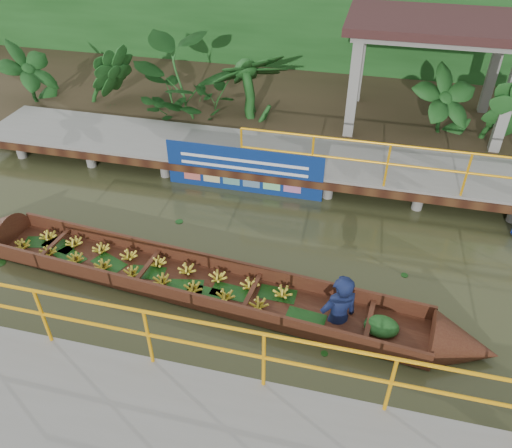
# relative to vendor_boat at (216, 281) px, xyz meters

# --- Properties ---
(ground) EXTENTS (80.00, 80.00, 0.00)m
(ground) POSITION_rel_vendor_boat_xyz_m (0.55, 0.90, -0.27)
(ground) COLOR #33361B
(ground) RESTS_ON ground
(land_strip) EXTENTS (30.00, 8.00, 0.45)m
(land_strip) POSITION_rel_vendor_boat_xyz_m (0.55, 8.40, -0.05)
(land_strip) COLOR #302818
(land_strip) RESTS_ON ground
(far_dock) EXTENTS (16.00, 2.06, 1.66)m
(far_dock) POSITION_rel_vendor_boat_xyz_m (0.57, 4.33, 0.20)
(far_dock) COLOR gray
(far_dock) RESTS_ON ground
(pavilion) EXTENTS (4.40, 3.00, 3.00)m
(pavilion) POSITION_rel_vendor_boat_xyz_m (3.55, 7.20, 2.54)
(pavilion) COLOR gray
(pavilion) RESTS_ON ground
(foliage_backdrop) EXTENTS (30.00, 0.80, 4.00)m
(foliage_backdrop) POSITION_rel_vendor_boat_xyz_m (0.55, 10.90, 1.73)
(foliage_backdrop) COLOR #154014
(foliage_backdrop) RESTS_ON ground
(vendor_boat) EXTENTS (10.25, 1.95, 2.33)m
(vendor_boat) POSITION_rel_vendor_boat_xyz_m (0.00, 0.00, 0.00)
(vendor_boat) COLOR #3B1910
(vendor_boat) RESTS_ON ground
(blue_banner) EXTENTS (3.67, 0.04, 1.15)m
(blue_banner) POSITION_rel_vendor_boat_xyz_m (-0.39, 3.38, 0.28)
(blue_banner) COLOR navy
(blue_banner) RESTS_ON ground
(tropical_plants) EXTENTS (14.74, 1.74, 2.17)m
(tropical_plants) POSITION_rel_vendor_boat_xyz_m (-1.20, 6.20, 1.26)
(tropical_plants) COLOR #154014
(tropical_plants) RESTS_ON ground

